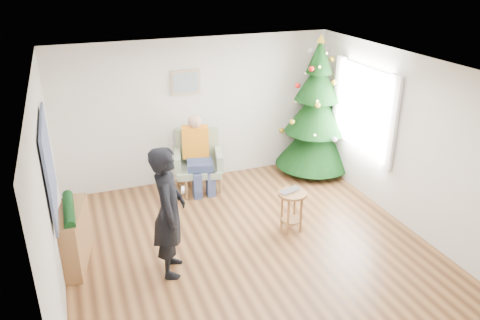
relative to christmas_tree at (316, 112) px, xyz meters
name	(u,v)px	position (x,y,z in m)	size (l,w,h in m)	color
floor	(248,246)	(-2.15, -2.02, -1.18)	(5.00, 5.00, 0.00)	brown
ceiling	(250,67)	(-2.15, -2.02, 1.42)	(5.00, 5.00, 0.00)	white
wall_back	(197,111)	(-2.15, 0.48, 0.12)	(5.00, 5.00, 0.00)	silver
wall_front	(354,273)	(-2.15, -4.52, 0.12)	(5.00, 5.00, 0.00)	silver
wall_left	(49,195)	(-4.65, -2.02, 0.12)	(5.00, 5.00, 0.00)	silver
wall_right	(403,140)	(0.35, -2.02, 0.12)	(5.00, 5.00, 0.00)	silver
window_panel	(364,109)	(0.32, -1.02, 0.32)	(0.04, 1.30, 1.40)	white
curtains	(363,109)	(0.29, -1.02, 0.32)	(0.05, 1.75, 1.50)	white
christmas_tree	(316,112)	(0.00, 0.00, 0.00)	(1.45, 1.45, 2.61)	#3F2816
stool	(291,211)	(-1.38, -1.84, -0.85)	(0.43, 0.43, 0.64)	brown
laptop	(292,192)	(-1.38, -1.84, -0.52)	(0.35, 0.23, 0.03)	silver
armchair	(198,168)	(-2.29, 0.05, -0.79)	(0.95, 0.90, 1.04)	gray
seated_person	(198,153)	(-2.30, -0.01, -0.47)	(0.53, 0.71, 1.36)	navy
standing_man	(169,212)	(-3.30, -2.17, -0.29)	(0.64, 0.42, 1.77)	black
game_controller	(183,190)	(-3.11, -2.20, 0.00)	(0.04, 0.13, 0.04)	white
console	(73,237)	(-4.48, -1.54, -0.78)	(0.30, 1.00, 0.80)	brown
garland	(69,210)	(-4.48, -1.54, -0.36)	(0.14, 0.14, 0.90)	black
tapestry	(49,165)	(-4.61, -1.72, 0.37)	(0.03, 1.50, 1.15)	black
framed_picture	(186,82)	(-2.35, 0.45, 0.67)	(0.52, 0.05, 0.42)	tan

